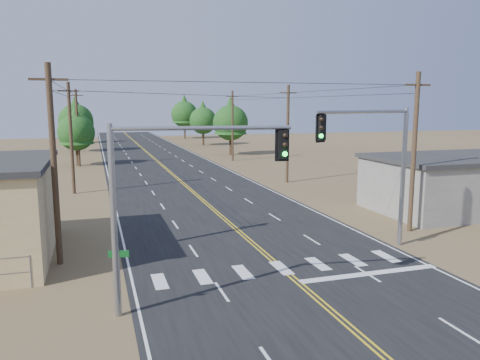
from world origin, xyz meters
name	(u,v)px	position (x,y,z in m)	size (l,w,h in m)	color
ground	(373,347)	(0.00, 0.00, 0.00)	(220.00, 220.00, 0.00)	olive
road	(192,191)	(0.00, 30.00, 0.01)	(15.00, 200.00, 0.02)	black
building_right	(471,184)	(19.00, 16.00, 2.00)	(15.00, 8.00, 4.00)	gray
utility_pole_left_near	(54,164)	(-10.50, 12.00, 5.12)	(1.80, 0.30, 10.00)	#4C3826
utility_pole_left_mid	(71,137)	(-10.50, 32.00, 5.12)	(1.80, 0.30, 10.00)	#4C3826
utility_pole_left_far	(78,127)	(-10.50, 52.00, 5.12)	(1.80, 0.30, 10.00)	#4C3826
utility_pole_right_near	(414,151)	(10.50, 12.00, 5.12)	(1.80, 0.30, 10.00)	#4C3826
utility_pole_right_mid	(288,133)	(10.50, 32.00, 5.12)	(1.80, 0.30, 10.00)	#4C3826
utility_pole_right_far	(233,125)	(10.50, 52.00, 5.12)	(1.80, 0.30, 10.00)	#4C3826
signal_mast_left	(168,185)	(-6.01, 4.71, 5.02)	(6.79, 1.27, 7.35)	gray
signal_mast_right	(381,155)	(5.99, 8.86, 5.38)	(6.89, 2.77, 7.87)	gray
street_sign	(119,273)	(-7.89, 4.92, 1.74)	(0.76, 0.20, 2.60)	gray
tree_left_near	(76,129)	(-10.73, 52.90, 4.87)	(4.78, 4.78, 7.97)	#3F2D1E
tree_left_mid	(76,117)	(-11.33, 72.75, 5.87)	(5.76, 5.76, 9.60)	#3F2D1E
tree_left_far	(83,121)	(-10.61, 92.31, 4.52)	(4.44, 4.44, 7.40)	#3F2D1E
tree_right_near	(231,119)	(12.42, 59.61, 5.72)	(5.62, 5.62, 9.36)	#3F2D1E
tree_right_mid	(203,118)	(12.34, 78.88, 5.45)	(5.35, 5.35, 8.92)	#3F2D1E
tree_right_far	(184,112)	(12.37, 98.79, 6.41)	(6.28, 6.28, 10.47)	#3F2D1E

